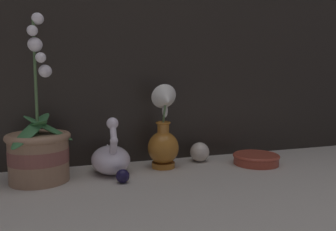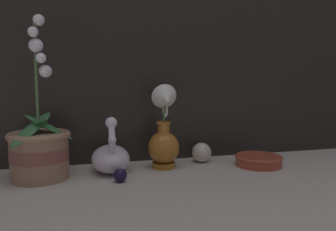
{
  "view_description": "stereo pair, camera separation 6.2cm",
  "coord_description": "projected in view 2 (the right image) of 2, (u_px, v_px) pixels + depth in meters",
  "views": [
    {
      "loc": [
        -0.28,
        -0.82,
        0.28
      ],
      "look_at": [
        0.03,
        0.13,
        0.17
      ],
      "focal_mm": 35.0,
      "sensor_mm": 36.0,
      "label": 1
    },
    {
      "loc": [
        -0.22,
        -0.84,
        0.28
      ],
      "look_at": [
        0.03,
        0.13,
        0.17
      ],
      "focal_mm": 35.0,
      "sensor_mm": 36.0,
      "label": 2
    }
  ],
  "objects": [
    {
      "name": "ground_plane",
      "position": [
        167.0,
        182.0,
        0.9
      ],
      "size": [
        2.8,
        2.8,
        0.0
      ],
      "primitive_type": "plane",
      "color": "#BCB2A3"
    },
    {
      "name": "orchid_potted_plant",
      "position": [
        40.0,
        148.0,
        0.92
      ],
      "size": [
        0.18,
        0.21,
        0.46
      ],
      "color": "#9E7556",
      "rests_on": "ground_plane"
    },
    {
      "name": "swan_figurine",
      "position": [
        111.0,
        157.0,
        0.99
      ],
      "size": [
        0.11,
        0.18,
        0.17
      ],
      "color": "white",
      "rests_on": "ground_plane"
    },
    {
      "name": "blue_vase",
      "position": [
        164.0,
        137.0,
        1.03
      ],
      "size": [
        0.1,
        0.12,
        0.27
      ],
      "color": "#B26B23",
      "rests_on": "ground_plane"
    },
    {
      "name": "glass_sphere",
      "position": [
        202.0,
        152.0,
        1.11
      ],
      "size": [
        0.07,
        0.07,
        0.07
      ],
      "color": "beige",
      "rests_on": "ground_plane"
    },
    {
      "name": "amber_dish",
      "position": [
        259.0,
        160.0,
        1.07
      ],
      "size": [
        0.15,
        0.15,
        0.03
      ],
      "color": "#A8422D",
      "rests_on": "ground_plane"
    },
    {
      "name": "glass_bauble",
      "position": [
        120.0,
        175.0,
        0.9
      ],
      "size": [
        0.04,
        0.04,
        0.04
      ],
      "color": "#191433",
      "rests_on": "ground_plane"
    }
  ]
}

